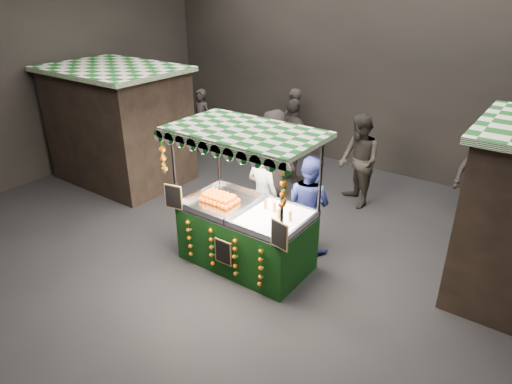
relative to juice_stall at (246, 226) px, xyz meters
The scene contains 12 objects.
ground 0.76m from the juice_stall, 114.98° to the left, with size 12.00×12.00×0.00m, color black.
market_hall 2.68m from the juice_stall, 114.98° to the left, with size 12.10×10.10×5.05m.
neighbour_stall_left 4.70m from the juice_stall, 164.91° to the left, with size 3.00×2.20×2.60m.
juice_stall is the anchor object (origin of this frame).
vendor_grey 0.92m from the juice_stall, 107.43° to the left, with size 0.67×0.47×1.74m.
vendor_blue 1.21m from the juice_stall, 62.38° to the left, with size 0.92×0.77×1.70m.
shopper_0 5.65m from the juice_stall, 139.19° to the left, with size 0.64×0.45×1.69m.
shopper_1 3.17m from the juice_stall, 80.37° to the left, with size 1.18×1.16×1.92m.
shopper_2 3.59m from the juice_stall, 109.53° to the left, with size 1.21×0.72×1.94m.
shopper_3 5.03m from the juice_stall, 59.59° to the left, with size 1.14×1.23×1.67m.
shopper_4 2.80m from the juice_stall, 114.52° to the left, with size 0.94×0.63×1.88m.
shopper_6 5.12m from the juice_stall, 113.26° to the left, with size 0.55×0.73×1.82m.
Camera 1 is at (3.93, -5.24, 4.32)m, focal length 31.71 mm.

